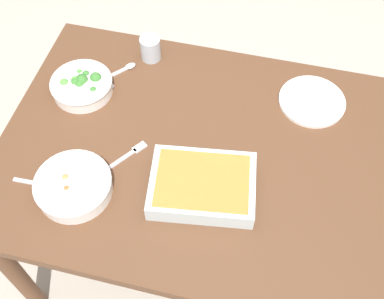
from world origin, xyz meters
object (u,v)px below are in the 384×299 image
at_px(spoon_by_broccoli, 96,88).
at_px(fork_on_table, 126,156).
at_px(spoon_spare, 120,71).
at_px(baking_dish, 202,185).
at_px(side_plate, 312,101).
at_px(spoon_by_stew, 50,186).
at_px(broccoli_bowl, 82,85).
at_px(stew_bowl, 73,186).
at_px(drink_cup, 151,49).

bearing_deg(spoon_by_broccoli, fork_on_table, 127.72).
height_order(spoon_by_broccoli, spoon_spare, same).
distance_m(baking_dish, spoon_spare, 0.55).
relative_size(side_plate, spoon_by_broccoli, 1.32).
bearing_deg(baking_dish, side_plate, -123.84).
height_order(spoon_by_stew, spoon_by_broccoli, same).
distance_m(broccoli_bowl, spoon_by_broccoli, 0.05).
bearing_deg(spoon_by_stew, spoon_by_broccoli, -90.17).
xyz_separation_m(stew_bowl, fork_on_table, (-0.11, -0.15, -0.03)).
xyz_separation_m(side_plate, spoon_by_stew, (0.72, 0.51, -0.00)).
bearing_deg(spoon_spare, stew_bowl, 93.01).
distance_m(spoon_by_stew, spoon_spare, 0.49).
bearing_deg(spoon_by_stew, fork_on_table, -140.62).
distance_m(side_plate, fork_on_table, 0.64).
bearing_deg(spoon_spare, spoon_by_broccoli, 60.97).
bearing_deg(stew_bowl, broccoli_bowl, -72.45).
height_order(broccoli_bowl, drink_cup, drink_cup).
relative_size(spoon_by_stew, fork_on_table, 1.14).
bearing_deg(stew_bowl, spoon_by_broccoli, -78.61).
height_order(baking_dish, fork_on_table, baking_dish).
distance_m(broccoli_bowl, spoon_spare, 0.15).
bearing_deg(spoon_by_stew, baking_dish, -168.20).
bearing_deg(drink_cup, side_plate, 172.54).
bearing_deg(stew_bowl, drink_cup, -95.91).
xyz_separation_m(stew_bowl, broccoli_bowl, (0.12, -0.37, -0.00)).
xyz_separation_m(broccoli_bowl, drink_cup, (-0.18, -0.21, 0.01)).
xyz_separation_m(broccoli_bowl, side_plate, (-0.75, -0.13, -0.02)).
xyz_separation_m(spoon_by_stew, fork_on_table, (-0.19, -0.15, -0.00)).
bearing_deg(broccoli_bowl, stew_bowl, 107.55).
bearing_deg(stew_bowl, fork_on_table, -125.44).
relative_size(side_plate, fork_on_table, 1.42).
height_order(spoon_by_stew, spoon_spare, same).
xyz_separation_m(broccoli_bowl, baking_dish, (-0.48, 0.28, 0.00)).
distance_m(drink_cup, fork_on_table, 0.43).
relative_size(baking_dish, side_plate, 1.49).
bearing_deg(baking_dish, spoon_by_broccoli, -34.32).
relative_size(baking_dish, spoon_spare, 2.29).
bearing_deg(fork_on_table, spoon_by_stew, 39.38).
height_order(stew_bowl, spoon_by_stew, stew_bowl).
xyz_separation_m(spoon_by_stew, spoon_by_broccoli, (-0.00, -0.39, 0.00)).
bearing_deg(spoon_by_broccoli, broccoli_bowl, 24.24).
relative_size(drink_cup, spoon_spare, 0.59).
relative_size(broccoli_bowl, spoon_by_stew, 1.18).
bearing_deg(baking_dish, drink_cup, -58.54).
bearing_deg(broccoli_bowl, fork_on_table, 135.32).
xyz_separation_m(drink_cup, spoon_spare, (0.09, 0.10, -0.03)).
distance_m(spoon_by_broccoli, spoon_spare, 0.11).
xyz_separation_m(baking_dish, spoon_by_stew, (0.44, 0.09, -0.03)).
xyz_separation_m(side_plate, spoon_spare, (0.66, 0.02, -0.00)).
relative_size(broccoli_bowl, drink_cup, 2.43).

